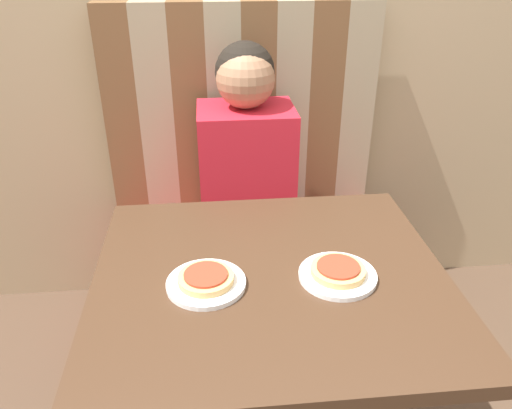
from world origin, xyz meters
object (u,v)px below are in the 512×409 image
object	(u,v)px
plate_left	(206,283)
person	(246,147)
plate_right	(338,275)
pizza_right	(338,270)
pizza_left	(206,278)

from	to	relation	value
plate_left	person	bearing A→B (deg)	78.40
person	plate_right	distance (m)	0.74
person	plate_right	bearing A→B (deg)	-78.40
pizza_right	plate_right	bearing A→B (deg)	-90.00
plate_right	pizza_left	bearing A→B (deg)	180.00
plate_left	pizza_left	xyz separation A→B (m)	(0.00, 0.00, 0.02)
plate_right	pizza_left	xyz separation A→B (m)	(-0.30, 0.00, 0.02)
person	plate_right	world-z (taller)	person
plate_left	pizza_left	world-z (taller)	pizza_left
pizza_left	plate_right	bearing A→B (deg)	-0.00
person	plate_right	size ratio (longest dim) A/B	3.86
plate_right	plate_left	bearing A→B (deg)	180.00
plate_left	pizza_right	xyz separation A→B (m)	(0.30, 0.00, 0.02)
plate_left	plate_right	world-z (taller)	same
plate_right	pizza_right	bearing A→B (deg)	90.00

